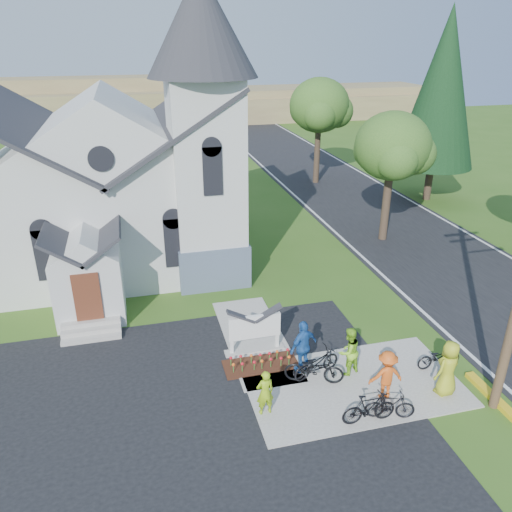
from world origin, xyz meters
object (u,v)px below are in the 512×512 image
object	(u,v)px
cyclist_0	(265,392)
cyclist_2	(303,346)
bike_1	(369,408)
cyclist_3	(386,375)
bike_0	(316,363)
church_sign	(254,327)
cyclist_4	(448,368)
cyclist_1	(349,351)
bike_2	(314,369)
bike_4	(439,357)
bike_3	(390,406)

from	to	relation	value
cyclist_0	cyclist_2	xyz separation A→B (m)	(1.80, 1.70, 0.21)
bike_1	cyclist_3	size ratio (longest dim) A/B	0.99
bike_0	church_sign	bearing A→B (deg)	23.06
church_sign	cyclist_4	xyz separation A→B (m)	(5.33, -3.80, -0.02)
bike_0	cyclist_0	bearing A→B (deg)	103.98
cyclist_1	bike_2	xyz separation A→B (m)	(-1.28, -0.18, -0.35)
bike_2	bike_4	distance (m)	4.46
cyclist_4	cyclist_1	bearing A→B (deg)	-51.90
bike_1	cyclist_0	bearing A→B (deg)	69.47
cyclist_0	bike_2	distance (m)	2.22
bike_1	cyclist_3	xyz separation A→B (m)	(0.99, 0.89, 0.34)
bike_1	cyclist_3	bearing A→B (deg)	-46.72
cyclist_3	cyclist_1	bearing A→B (deg)	-62.48
cyclist_0	bike_2	size ratio (longest dim) A/B	0.78
church_sign	bike_3	bearing A→B (deg)	-55.25
bike_0	bike_3	bearing A→B (deg)	-168.90
bike_2	cyclist_4	size ratio (longest dim) A/B	1.02
cyclist_0	bike_4	distance (m)	6.45
cyclist_3	cyclist_2	bearing A→B (deg)	-39.13
church_sign	cyclist_4	world-z (taller)	cyclist_4
bike_2	bike_3	bearing A→B (deg)	-122.70
cyclist_4	bike_4	xyz separation A→B (m)	(0.57, 1.24, -0.53)
cyclist_3	bike_3	world-z (taller)	cyclist_3
bike_2	bike_3	world-z (taller)	bike_2
cyclist_4	cyclist_0	bearing A→B (deg)	-23.34
cyclist_3	cyclist_0	bearing A→B (deg)	0.60
cyclist_0	church_sign	bearing A→B (deg)	-104.33
cyclist_1	cyclist_2	size ratio (longest dim) A/B	0.89
cyclist_1	bike_1	distance (m)	2.40
bike_0	cyclist_2	bearing A→B (deg)	28.38
church_sign	bike_1	distance (m)	5.02
bike_0	bike_4	world-z (taller)	bike_0
cyclist_1	bike_3	distance (m)	2.41
church_sign	bike_1	world-z (taller)	church_sign
bike_0	bike_2	size ratio (longest dim) A/B	0.93
cyclist_4	bike_4	distance (m)	1.47
cyclist_1	cyclist_2	xyz separation A→B (m)	(-1.44, 0.50, 0.10)
bike_0	bike_2	xyz separation A→B (m)	(-0.21, -0.33, 0.03)
bike_2	cyclist_3	xyz separation A→B (m)	(1.90, -1.27, 0.33)
bike_0	cyclist_3	xyz separation A→B (m)	(1.69, -1.60, 0.36)
bike_2	cyclist_4	distance (m)	4.21
cyclist_1	bike_3	world-z (taller)	cyclist_1
cyclist_0	bike_0	size ratio (longest dim) A/B	0.83
church_sign	bike_2	size ratio (longest dim) A/B	1.13
church_sign	cyclist_4	bearing A→B (deg)	-35.47
bike_2	bike_3	distance (m)	2.69
cyclist_1	cyclist_4	bearing A→B (deg)	126.22
bike_4	bike_0	bearing A→B (deg)	81.89
cyclist_2	church_sign	bearing A→B (deg)	-74.34
cyclist_2	bike_3	distance (m)	3.38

